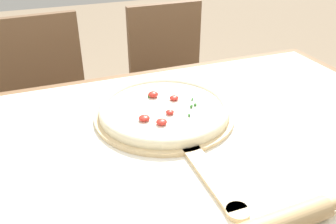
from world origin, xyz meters
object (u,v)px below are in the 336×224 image
object	(u,v)px
chair_left	(48,102)
pizza	(164,109)
pizza_peel	(167,118)
chair_right	(171,82)

from	to	relation	value
chair_left	pizza	bearing A→B (deg)	-69.98
pizza_peel	pizza	xyz separation A→B (m)	(-0.00, 0.02, 0.02)
pizza_peel	chair_right	size ratio (longest dim) A/B	0.72
pizza	chair_left	distance (m)	0.80
pizza_peel	pizza	bearing A→B (deg)	90.51
chair_left	pizza_peel	bearing A→B (deg)	-70.67
pizza_peel	chair_left	size ratio (longest dim) A/B	0.72
chair_right	pizza	bearing A→B (deg)	-114.30
pizza_peel	chair_right	bearing A→B (deg)	67.43
pizza	chair_right	size ratio (longest dim) A/B	0.42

